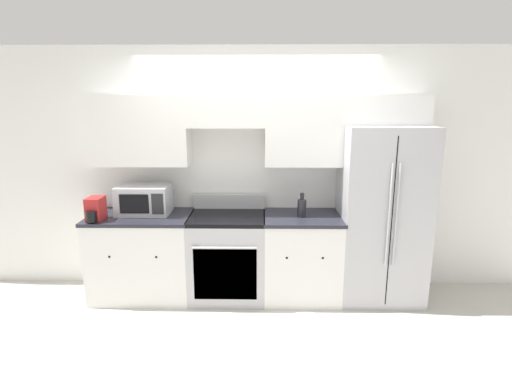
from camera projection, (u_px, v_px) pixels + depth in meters
ground_plane at (256, 310)px, 4.00m from camera, size 12.00×12.00×0.00m
wall_back at (258, 156)px, 4.24m from camera, size 8.00×0.39×2.60m
lower_cabinets_left at (143, 255)px, 4.22m from camera, size 1.05×0.64×0.89m
lower_cabinets_right at (301, 256)px, 4.19m from camera, size 0.80×0.64×0.89m
oven_range at (228, 256)px, 4.20m from camera, size 0.78×0.65×1.05m
refrigerator at (381, 214)px, 4.11m from camera, size 0.85×0.72×1.81m
microwave at (144, 200)px, 4.15m from camera, size 0.53×0.36×0.30m
bottle at (302, 207)px, 4.04m from camera, size 0.09×0.09×0.25m
electric_kettle at (95, 209)px, 3.93m from camera, size 0.15×0.26×0.23m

